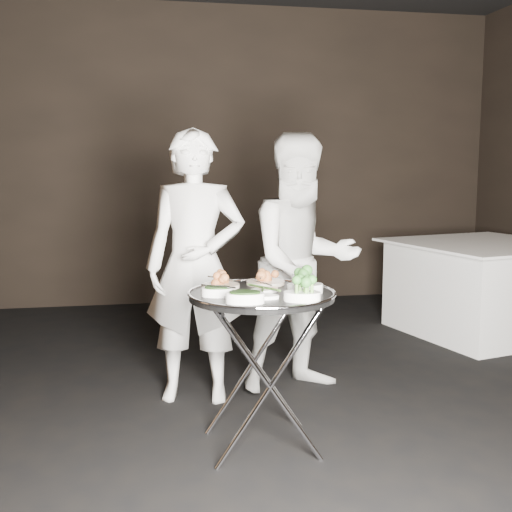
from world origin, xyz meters
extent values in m
cube|color=black|center=(0.00, 0.00, -0.03)|extent=(6.00, 7.00, 0.05)
cube|color=black|center=(0.00, 3.52, 1.50)|extent=(6.00, 0.05, 3.00)
cylinder|color=silver|center=(-0.14, -0.26, 0.38)|extent=(0.53, 0.02, 0.77)
cylinder|color=silver|center=(-0.14, -0.26, 0.38)|extent=(0.53, 0.02, 0.77)
cylinder|color=silver|center=(-0.14, 0.14, 0.38)|extent=(0.53, 0.02, 0.77)
cylinder|color=silver|center=(-0.14, 0.14, 0.38)|extent=(0.53, 0.02, 0.77)
cylinder|color=silver|center=(-0.37, -0.06, 0.74)|extent=(0.02, 0.45, 0.02)
cylinder|color=silver|center=(0.08, -0.06, 0.74)|extent=(0.02, 0.45, 0.02)
cylinder|color=black|center=(-0.14, -0.06, 0.78)|extent=(0.71, 0.71, 0.03)
torus|color=silver|center=(-0.14, -0.06, 0.79)|extent=(0.73, 0.73, 0.02)
cylinder|color=beige|center=(-0.32, 0.11, 0.80)|extent=(0.19, 0.19, 0.02)
cylinder|color=beige|center=(-0.08, 0.16, 0.80)|extent=(0.20, 0.20, 0.02)
cylinder|color=white|center=(0.10, 0.07, 0.81)|extent=(0.11, 0.11, 0.04)
cylinder|color=silver|center=(-0.32, 0.10, 0.84)|extent=(0.12, 0.15, 0.01)
cylinder|color=silver|center=(-0.09, 0.15, 0.84)|extent=(0.07, 0.18, 0.01)
cylinder|color=silver|center=(0.09, 0.07, 0.84)|extent=(0.05, 0.18, 0.01)
cylinder|color=silver|center=(-0.36, -0.11, 0.84)|extent=(0.16, 0.11, 0.01)
cylinder|color=silver|center=(0.08, -0.11, 0.84)|extent=(0.12, 0.15, 0.01)
cylinder|color=silver|center=(-0.14, -0.05, 0.84)|extent=(0.07, 0.18, 0.01)
imported|color=silver|center=(-0.40, 0.69, 0.81)|extent=(0.66, 0.51, 1.62)
imported|color=silver|center=(0.28, 0.74, 0.80)|extent=(0.89, 0.75, 1.61)
cube|color=white|center=(2.13, 1.79, 0.37)|extent=(1.20, 1.20, 0.75)
cube|color=white|center=(2.13, 1.79, 0.76)|extent=(1.35, 1.35, 0.02)
camera|label=1|loc=(-0.74, -3.07, 1.40)|focal=45.00mm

